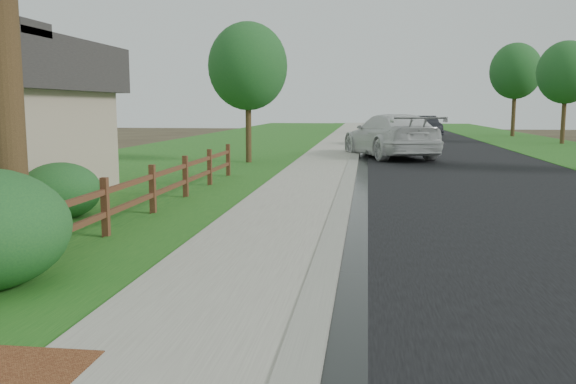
# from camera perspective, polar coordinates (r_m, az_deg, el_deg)

# --- Properties ---
(ground) EXTENTS (120.00, 120.00, 0.00)m
(ground) POSITION_cam_1_polar(r_m,az_deg,el_deg) (5.48, -3.51, -17.17)
(ground) COLOR #372D1E
(road) EXTENTS (8.00, 90.00, 0.02)m
(road) POSITION_cam_1_polar(r_m,az_deg,el_deg) (40.10, 12.64, 4.50)
(road) COLOR black
(road) RESTS_ON ground
(curb) EXTENTS (0.40, 90.00, 0.12)m
(curb) POSITION_cam_1_polar(r_m,az_deg,el_deg) (39.94, 6.62, 4.69)
(curb) COLOR gray
(curb) RESTS_ON ground
(wet_gutter) EXTENTS (0.50, 90.00, 0.00)m
(wet_gutter) POSITION_cam_1_polar(r_m,az_deg,el_deg) (39.94, 7.12, 4.63)
(wet_gutter) COLOR black
(wet_gutter) RESTS_ON road
(sidewalk) EXTENTS (2.20, 90.00, 0.10)m
(sidewalk) POSITION_cam_1_polar(r_m,az_deg,el_deg) (39.98, 4.75, 4.71)
(sidewalk) COLOR gray
(sidewalk) RESTS_ON ground
(grass_strip) EXTENTS (1.60, 90.00, 0.06)m
(grass_strip) POSITION_cam_1_polar(r_m,az_deg,el_deg) (40.11, 2.03, 4.71)
(grass_strip) COLOR #175218
(grass_strip) RESTS_ON ground
(lawn_near) EXTENTS (9.00, 90.00, 0.04)m
(lawn_near) POSITION_cam_1_polar(r_m,az_deg,el_deg) (40.93, -5.27, 4.74)
(lawn_near) COLOR #175218
(lawn_near) RESTS_ON ground
(verge_far) EXTENTS (6.00, 90.00, 0.04)m
(verge_far) POSITION_cam_1_polar(r_m,az_deg,el_deg) (41.30, 22.24, 4.21)
(verge_far) COLOR #175218
(verge_far) RESTS_ON ground
(ranch_fence) EXTENTS (0.12, 16.92, 1.10)m
(ranch_fence) POSITION_cam_1_polar(r_m,az_deg,el_deg) (12.28, -14.46, -0.27)
(ranch_fence) COLOR #432A16
(ranch_fence) RESTS_ON ground
(white_suv) EXTENTS (4.83, 7.32, 1.97)m
(white_suv) POSITION_cam_1_polar(r_m,az_deg,el_deg) (28.43, 9.54, 5.22)
(white_suv) COLOR silver
(white_suv) RESTS_ON road
(dark_car_mid) EXTENTS (3.53, 5.32, 1.68)m
(dark_car_mid) POSITION_cam_1_polar(r_m,az_deg,el_deg) (37.63, 9.45, 5.66)
(dark_car_mid) COLOR black
(dark_car_mid) RESTS_ON road
(dark_car_far) EXTENTS (2.34, 5.06, 1.61)m
(dark_car_far) POSITION_cam_1_polar(r_m,az_deg,el_deg) (48.31, 12.69, 6.02)
(dark_car_far) COLOR black
(dark_car_far) RESTS_ON road
(boulder) EXTENTS (1.20, 0.94, 0.76)m
(boulder) POSITION_cam_1_polar(r_m,az_deg,el_deg) (9.18, -24.84, -5.03)
(boulder) COLOR brown
(boulder) RESTS_ON ground
(shrub_c) EXTENTS (2.02, 2.02, 1.19)m
(shrub_c) POSITION_cam_1_polar(r_m,az_deg,el_deg) (13.50, -20.51, 0.10)
(shrub_c) COLOR #1B4C23
(shrub_c) RESTS_ON ground
(tree_near_left) EXTENTS (3.23, 3.23, 5.73)m
(tree_near_left) POSITION_cam_1_polar(r_m,az_deg,el_deg) (25.27, -3.77, 11.64)
(tree_near_left) COLOR #3E2C19
(tree_near_left) RESTS_ON ground
(tree_mid_right) EXTENTS (3.49, 3.49, 6.33)m
(tree_mid_right) POSITION_cam_1_polar(r_m,az_deg,el_deg) (41.69, 24.59, 10.13)
(tree_mid_right) COLOR #3E2C19
(tree_mid_right) RESTS_ON ground
(tree_far_right) EXTENTS (3.88, 3.88, 7.16)m
(tree_far_right) POSITION_cam_1_polar(r_m,az_deg,el_deg) (50.61, 20.53, 10.54)
(tree_far_right) COLOR #3E2C19
(tree_far_right) RESTS_ON ground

